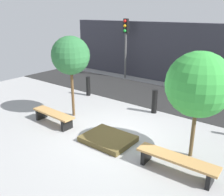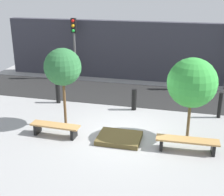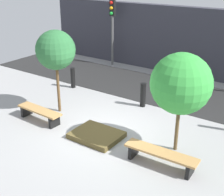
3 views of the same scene
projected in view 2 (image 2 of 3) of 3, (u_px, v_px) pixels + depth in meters
The scene contains 12 objects.
ground_plane at pixel (122, 134), 11.15m from camera, with size 18.00×18.00×0.00m, color #9B9B9B.
road_strip at pixel (141, 95), 15.02m from camera, with size 18.00×3.23×0.01m, color #252525.
building_facade at pixel (149, 52), 16.91m from camera, with size 16.20×0.50×3.19m, color #33333D.
bench_left at pixel (55, 128), 10.96m from camera, with size 1.77×0.48×0.43m.
bench_right at pixel (187, 142), 9.94m from camera, with size 1.99×0.50×0.43m.
planter_bed at pixel (119, 138), 10.71m from camera, with size 1.47×1.17×0.16m, color brown.
tree_behind_left_bench at pixel (63, 67), 11.15m from camera, with size 1.35×1.35×2.94m.
tree_behind_right_bench at pixel (192, 83), 10.22m from camera, with size 1.65×1.65×2.84m.
bollard_far_left at pixel (58, 93), 13.95m from camera, with size 0.19×0.19×0.89m, color black.
bollard_left at pixel (134, 100), 13.17m from camera, with size 0.21×0.21×0.91m, color black.
bollard_center at pixel (220, 105), 12.37m from camera, with size 0.15×0.15×1.04m, color black.
traffic_light_west at pixel (74, 37), 16.85m from camera, with size 0.28×0.27×3.34m.
Camera 2 is at (2.05, -9.80, 5.09)m, focal length 50.00 mm.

